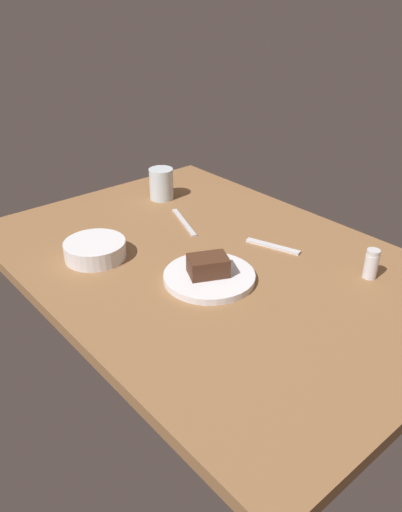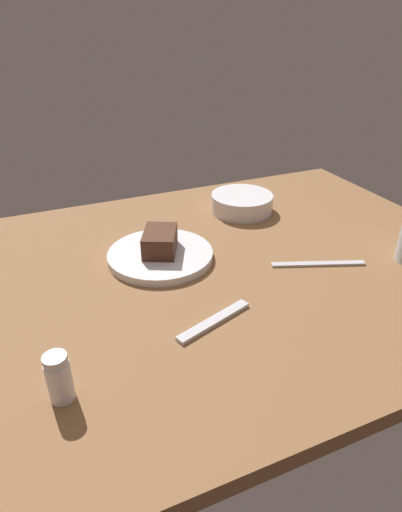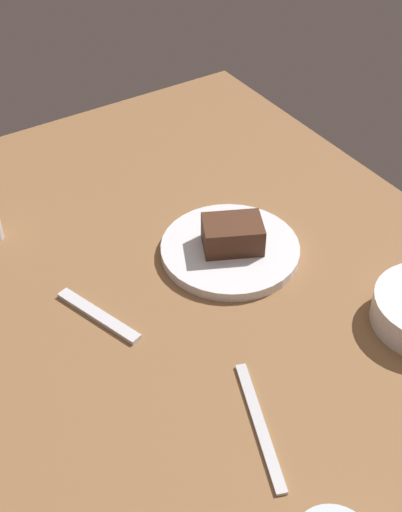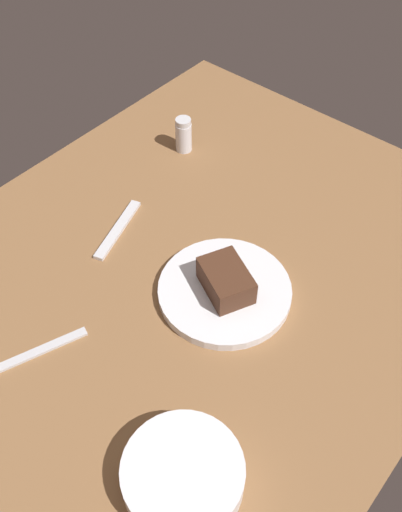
{
  "view_description": "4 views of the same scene",
  "coord_description": "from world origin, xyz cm",
  "px_view_note": "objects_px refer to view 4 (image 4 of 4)",
  "views": [
    {
      "loc": [
        -82.44,
        73.89,
        65.43
      ],
      "look_at": [
        -2.99,
        6.35,
        7.43
      ],
      "focal_mm": 35.1,
      "sensor_mm": 36.0,
      "label": 1
    },
    {
      "loc": [
        -29.91,
        -66.78,
        47.84
      ],
      "look_at": [
        -1.46,
        -1.09,
        6.73
      ],
      "focal_mm": 30.1,
      "sensor_mm": 36.0,
      "label": 2
    },
    {
      "loc": [
        60.02,
        -41.0,
        74.25
      ],
      "look_at": [
        -3.36,
        -0.52,
        8.85
      ],
      "focal_mm": 48.77,
      "sensor_mm": 36.0,
      "label": 3
    },
    {
      "loc": [
        38.1,
        40.58,
        77.15
      ],
      "look_at": [
        -7.21,
        2.02,
        8.43
      ],
      "focal_mm": 39.83,
      "sensor_mm": 36.0,
      "label": 4
    }
  ],
  "objects_px": {
    "dessert_plate": "(225,291)",
    "dessert_spoon": "(118,229)",
    "side_bowl": "(183,475)",
    "butter_knife": "(26,357)",
    "chocolate_cake_slice": "(226,280)",
    "salt_shaker": "(184,135)"
  },
  "relations": [
    {
      "from": "salt_shaker",
      "to": "side_bowl",
      "type": "relative_size",
      "value": 0.47
    },
    {
      "from": "side_bowl",
      "to": "butter_knife",
      "type": "bearing_deg",
      "value": -87.07
    },
    {
      "from": "chocolate_cake_slice",
      "to": "side_bowl",
      "type": "height_order",
      "value": "chocolate_cake_slice"
    },
    {
      "from": "salt_shaker",
      "to": "butter_knife",
      "type": "xyz_separation_m",
      "value": [
        0.52,
        0.15,
        -0.03
      ]
    },
    {
      "from": "dessert_plate",
      "to": "dessert_spoon",
      "type": "height_order",
      "value": "dessert_plate"
    },
    {
      "from": "dessert_plate",
      "to": "side_bowl",
      "type": "height_order",
      "value": "side_bowl"
    },
    {
      "from": "chocolate_cake_slice",
      "to": "butter_knife",
      "type": "distance_m",
      "value": 0.32
    },
    {
      "from": "dessert_plate",
      "to": "chocolate_cake_slice",
      "type": "relative_size",
      "value": 2.39
    },
    {
      "from": "salt_shaker",
      "to": "side_bowl",
      "type": "height_order",
      "value": "salt_shaker"
    },
    {
      "from": "dessert_plate",
      "to": "dessert_spoon",
      "type": "bearing_deg",
      "value": -86.78
    },
    {
      "from": "chocolate_cake_slice",
      "to": "side_bowl",
      "type": "xyz_separation_m",
      "value": [
        0.27,
        0.15,
        -0.02
      ]
    },
    {
      "from": "dessert_plate",
      "to": "butter_knife",
      "type": "height_order",
      "value": "dessert_plate"
    },
    {
      "from": "dessert_plate",
      "to": "butter_knife",
      "type": "bearing_deg",
      "value": -27.93
    },
    {
      "from": "salt_shaker",
      "to": "dessert_spoon",
      "type": "distance_m",
      "value": 0.26
    },
    {
      "from": "chocolate_cake_slice",
      "to": "salt_shaker",
      "type": "xyz_separation_m",
      "value": [
        -0.24,
        -0.3,
        -0.0
      ]
    },
    {
      "from": "dessert_plate",
      "to": "side_bowl",
      "type": "xyz_separation_m",
      "value": [
        0.27,
        0.15,
        0.01
      ]
    },
    {
      "from": "side_bowl",
      "to": "dessert_spoon",
      "type": "relative_size",
      "value": 1.04
    },
    {
      "from": "side_bowl",
      "to": "chocolate_cake_slice",
      "type": "bearing_deg",
      "value": -151.32
    },
    {
      "from": "chocolate_cake_slice",
      "to": "butter_knife",
      "type": "relative_size",
      "value": 0.48
    },
    {
      "from": "chocolate_cake_slice",
      "to": "salt_shaker",
      "type": "distance_m",
      "value": 0.38
    },
    {
      "from": "chocolate_cake_slice",
      "to": "salt_shaker",
      "type": "height_order",
      "value": "salt_shaker"
    },
    {
      "from": "salt_shaker",
      "to": "side_bowl",
      "type": "distance_m",
      "value": 0.68
    }
  ]
}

